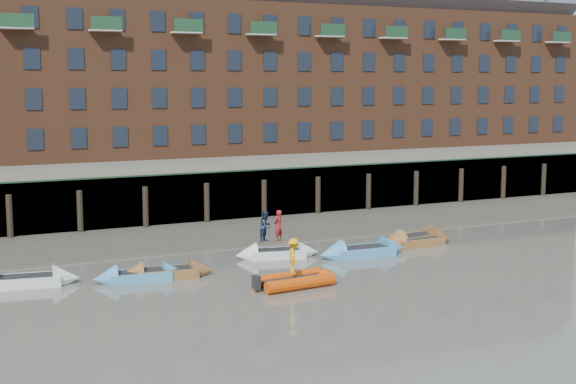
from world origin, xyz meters
TOP-DOWN VIEW (x-y plane):
  - ground at (0.00, 0.00)m, footprint 220.00×220.00m
  - foreshore at (0.00, 18.00)m, footprint 110.00×8.00m
  - mud_band at (0.00, 14.60)m, footprint 110.00×1.60m
  - river_wall at (-0.00, 22.38)m, footprint 110.00×1.23m
  - bank_terrace at (0.00, 36.00)m, footprint 110.00×28.00m
  - apartment_terrace at (-0.00, 36.99)m, footprint 80.60×15.56m
  - rowboat_0 at (-14.62, 10.22)m, footprint 4.84×2.05m
  - rowboat_1 at (-9.73, 9.04)m, footprint 4.37×1.63m
  - rowboat_2 at (-8.49, 9.03)m, footprint 4.56×1.89m
  - rowboat_3 at (-2.08, 10.71)m, footprint 4.55×2.14m
  - rowboat_4 at (2.13, 9.14)m, footprint 5.03×1.62m
  - rowboat_5 at (6.23, 10.16)m, footprint 4.55×1.45m
  - rowboat_6 at (6.59, 10.83)m, footprint 4.88×2.09m
  - rib_tender at (-3.69, 5.09)m, footprint 3.76×2.04m
  - person_rower_a at (-2.00, 10.75)m, footprint 0.71×0.64m
  - person_rower_b at (-2.59, 10.97)m, footprint 0.98×0.95m
  - person_rib_crew at (-3.84, 5.05)m, footprint 0.84×1.15m

SIDE VIEW (x-z plane):
  - ground at x=0.00m, z-range 0.00..0.00m
  - foreshore at x=0.00m, z-range -0.25..0.25m
  - mud_band at x=0.00m, z-range -0.05..0.05m
  - rowboat_1 at x=-9.73m, z-range -0.40..0.84m
  - rowboat_3 at x=-2.08m, z-range -0.41..0.86m
  - rowboat_2 at x=-8.49m, z-range -0.41..0.87m
  - rowboat_5 at x=6.23m, z-range -0.42..0.89m
  - rowboat_0 at x=-14.62m, z-range -0.44..0.92m
  - rowboat_6 at x=6.59m, z-range -0.44..0.93m
  - rowboat_4 at x=2.13m, z-range -0.47..0.98m
  - rib_tender at x=-3.69m, z-range -0.04..0.60m
  - person_rib_crew at x=-3.84m, z-range 0.60..2.19m
  - river_wall at x=0.00m, z-range -0.06..3.24m
  - bank_terrace at x=0.00m, z-range 0.00..3.20m
  - person_rower_b at x=-2.59m, z-range 0.86..2.45m
  - person_rower_a at x=-2.00m, z-range 0.86..2.48m
  - apartment_terrace at x=0.00m, z-range 2.34..23.31m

